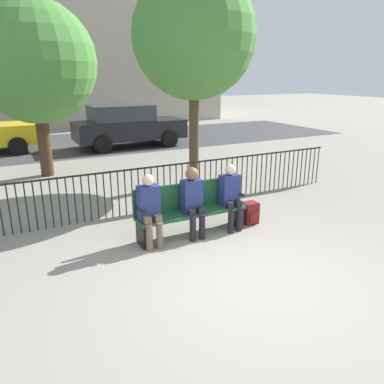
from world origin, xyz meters
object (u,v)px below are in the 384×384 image
(tree_1, at_px, (194,37))
(parked_car_0, at_px, (127,125))
(seated_person_2, at_px, (231,194))
(tree_0, at_px, (35,62))
(seated_person_0, at_px, (150,207))
(backpack, at_px, (250,213))
(park_bench, at_px, (190,207))
(seated_person_1, at_px, (193,198))

(tree_1, bearing_deg, parked_car_0, 89.28)
(seated_person_2, distance_m, parked_car_0, 8.81)
(tree_0, bearing_deg, seated_person_0, -80.70)
(seated_person_0, bearing_deg, parked_car_0, 74.11)
(tree_1, xyz_separation_m, parked_car_0, (0.07, 5.69, -2.73))
(seated_person_0, height_order, parked_car_0, parked_car_0)
(parked_car_0, bearing_deg, tree_0, -137.05)
(backpack, bearing_deg, parked_car_0, 87.01)
(park_bench, bearing_deg, seated_person_1, -94.42)
(tree_1, bearing_deg, seated_person_0, -128.30)
(seated_person_2, height_order, backpack, seated_person_2)
(seated_person_0, relative_size, tree_0, 0.26)
(seated_person_2, bearing_deg, backpack, 4.26)
(seated_person_2, xyz_separation_m, tree_0, (-2.47, 5.59, 2.35))
(backpack, relative_size, tree_1, 0.08)
(backpack, distance_m, parked_car_0, 8.76)
(seated_person_1, distance_m, tree_1, 4.51)
(seated_person_2, bearing_deg, seated_person_1, 179.85)
(backpack, bearing_deg, tree_1, 82.76)
(park_bench, xyz_separation_m, backpack, (1.24, -0.10, -0.30))
(backpack, xyz_separation_m, parked_car_0, (0.46, 8.73, 0.64))
(seated_person_0, height_order, tree_1, tree_1)
(seated_person_1, height_order, seated_person_2, seated_person_1)
(park_bench, distance_m, seated_person_2, 0.79)
(park_bench, distance_m, seated_person_1, 0.24)
(seated_person_0, height_order, seated_person_2, seated_person_0)
(backpack, distance_m, tree_0, 6.89)
(seated_person_1, height_order, tree_1, tree_1)
(backpack, height_order, tree_1, tree_1)
(seated_person_0, xyz_separation_m, backpack, (2.04, 0.04, -0.47))
(seated_person_0, xyz_separation_m, tree_0, (-0.91, 5.59, 2.34))
(park_bench, bearing_deg, backpack, -4.38)
(seated_person_2, relative_size, backpack, 2.91)
(park_bench, xyz_separation_m, tree_0, (-1.71, 5.46, 2.52))
(park_bench, xyz_separation_m, seated_person_2, (0.76, -0.13, 0.17))
(seated_person_1, relative_size, parked_car_0, 0.30)
(park_bench, distance_m, parked_car_0, 8.80)
(park_bench, height_order, parked_car_0, parked_car_0)
(seated_person_0, xyz_separation_m, seated_person_2, (1.56, -0.00, -0.01))
(park_bench, height_order, seated_person_2, seated_person_2)
(seated_person_1, bearing_deg, park_bench, 85.58)
(seated_person_1, height_order, parked_car_0, parked_car_0)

